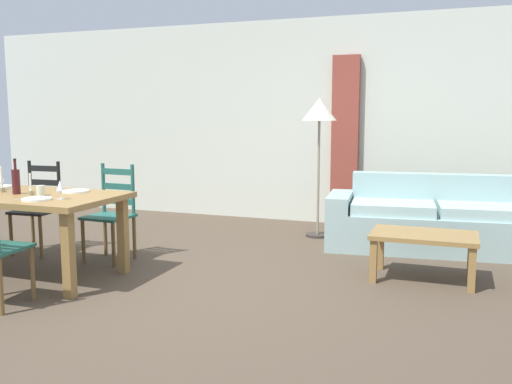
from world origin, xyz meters
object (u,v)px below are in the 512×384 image
dining_table (17,203)px  coffee_cup_primary (41,191)px  wine_bottle (16,181)px  dining_chair_far_right (112,213)px  wine_glass_near_right (60,186)px  wine_glass_far_left (1,178)px  couch (435,223)px  dining_chair_far_left (39,207)px  standing_lamp (319,118)px  coffee_table (424,241)px

dining_table → coffee_cup_primary: (0.31, -0.04, 0.13)m
wine_bottle → dining_chair_far_right: bearing=59.0°
wine_glass_near_right → dining_table: bearing=166.3°
wine_glass_far_left → couch: bearing=29.7°
wine_glass_far_left → coffee_cup_primary: wine_glass_far_left is taller
dining_chair_far_left → standing_lamp: size_ratio=0.59×
wine_glass_far_left → standing_lamp: standing_lamp is taller
wine_bottle → wine_glass_near_right: size_ratio=1.96×
couch → coffee_table: size_ratio=2.62×
dining_table → dining_chair_far_right: bearing=56.4°
wine_bottle → wine_glass_far_left: bearing=153.4°
dining_chair_far_left → wine_glass_near_right: size_ratio=5.96×
dining_table → standing_lamp: standing_lamp is taller
coffee_cup_primary → wine_bottle: bearing=178.0°
dining_chair_far_right → dining_chair_far_left: bearing=179.3°
couch → wine_glass_near_right: bearing=-139.7°
wine_glass_far_left → wine_bottle: bearing=-26.6°
wine_glass_near_right → wine_glass_far_left: same height
wine_bottle → couch: wine_bottle is taller
dining_chair_far_right → wine_glass_far_left: (-0.79, -0.60, 0.38)m
wine_glass_near_right → coffee_cup_primary: size_ratio=1.79×
dining_chair_far_right → wine_glass_near_right: size_ratio=5.96×
dining_table → wine_glass_far_left: size_ratio=11.80×
dining_chair_far_right → couch: (3.02, 1.58, -0.19)m
wine_glass_far_left → couch: wine_glass_far_left is taller
wine_bottle → couch: (3.48, 2.34, -0.58)m
standing_lamp → wine_glass_near_right: bearing=-120.5°
dining_table → coffee_table: size_ratio=2.11×
coffee_table → wine_glass_far_left: bearing=-165.7°
couch → standing_lamp: size_ratio=1.44×
wine_glass_near_right → coffee_cup_primary: bearing=159.8°
wine_glass_near_right → coffee_table: (2.85, 1.24, -0.51)m
wine_bottle → wine_glass_near_right: bearing=-11.9°
dining_chair_far_left → couch: 4.24m
wine_bottle → wine_glass_far_left: wine_bottle is taller
dining_table → wine_glass_far_left: (-0.30, 0.14, 0.20)m
wine_bottle → coffee_table: wine_bottle is taller
dining_chair_far_left → couch: size_ratio=0.41×
dining_chair_far_left → wine_bottle: 0.98m
dining_chair_far_right → wine_glass_near_right: dining_chair_far_right is taller
dining_chair_far_right → wine_glass_near_right: bearing=-82.2°
dining_chair_far_right → wine_bottle: (-0.46, -0.76, 0.39)m
coffee_cup_primary → dining_table: bearing=173.2°
wine_glass_far_left → dining_chair_far_left: bearing=101.8°
dining_chair_far_left → wine_glass_far_left: 0.73m
wine_glass_near_right → couch: size_ratio=0.07×
wine_glass_far_left → coffee_table: (3.76, 0.96, -0.51)m
couch → standing_lamp: standing_lamp is taller
wine_glass_near_right → coffee_cup_primary: wine_glass_near_right is taller
wine_glass_far_left → coffee_cup_primary: bearing=-16.1°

